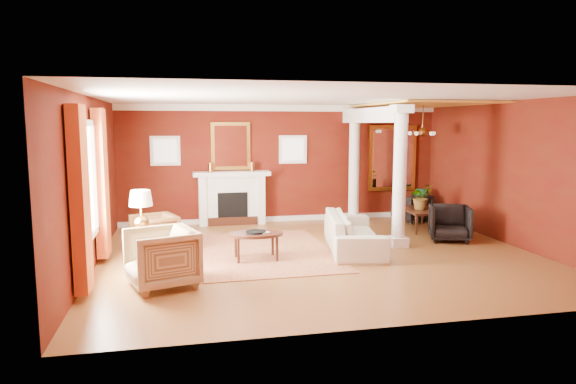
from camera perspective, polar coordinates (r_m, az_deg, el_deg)
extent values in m
plane|color=brown|center=(9.69, 3.53, -6.98)|extent=(8.00, 8.00, 0.00)
cube|color=#531C0B|center=(12.83, -0.58, 3.18)|extent=(8.00, 0.04, 2.90)
cube|color=#531C0B|center=(6.16, 12.33, -1.80)|extent=(8.00, 0.04, 2.90)
cube|color=#531C0B|center=(9.21, -21.13, 0.93)|extent=(0.04, 7.00, 2.90)
cube|color=#531C0B|center=(11.19, 23.77, 1.89)|extent=(0.04, 7.00, 2.90)
cube|color=white|center=(9.39, 3.68, 10.40)|extent=(8.00, 7.00, 0.04)
cube|color=white|center=(12.56, -6.24, -0.86)|extent=(1.60, 0.34, 1.20)
cube|color=black|center=(12.42, -6.15, -1.66)|extent=(0.72, 0.03, 0.70)
cube|color=black|center=(12.48, -6.13, -3.24)|extent=(1.20, 0.05, 0.20)
cube|color=white|center=(12.45, -6.27, 2.03)|extent=(1.85, 0.42, 0.10)
cube|color=white|center=(12.49, -9.43, -0.97)|extent=(0.16, 0.40, 1.20)
cube|color=white|center=(12.62, -3.07, -0.78)|extent=(0.16, 0.40, 1.20)
cube|color=gold|center=(12.57, -6.39, 5.10)|extent=(0.95, 0.06, 1.15)
cube|color=white|center=(12.54, -6.37, 5.09)|extent=(0.78, 0.02, 0.98)
cube|color=white|center=(12.53, -13.48, 4.47)|extent=(0.70, 0.06, 0.70)
cube|color=white|center=(12.50, -13.48, 4.47)|extent=(0.54, 0.02, 0.54)
cube|color=white|center=(12.83, 0.54, 4.75)|extent=(0.70, 0.06, 0.70)
cube|color=white|center=(12.79, 0.58, 4.74)|extent=(0.54, 0.02, 0.54)
cube|color=white|center=(8.61, -21.69, 1.14)|extent=(0.03, 1.30, 1.70)
cube|color=white|center=(7.92, -22.28, 0.59)|extent=(0.08, 0.10, 1.90)
cube|color=white|center=(9.29, -20.76, 1.62)|extent=(0.08, 0.10, 1.90)
cube|color=#BC5420|center=(7.63, -22.11, -0.78)|extent=(0.18, 0.55, 2.60)
cube|color=#BC5420|center=(9.59, -20.03, 0.93)|extent=(0.18, 0.55, 2.60)
cube|color=white|center=(10.51, 12.11, -5.43)|extent=(0.34, 0.34, 0.20)
cylinder|color=white|center=(10.29, 12.32, 1.92)|extent=(0.26, 0.26, 2.50)
cube|color=white|center=(10.25, 12.52, 9.00)|extent=(0.36, 0.36, 0.16)
cube|color=white|center=(12.97, 7.26, -2.85)|extent=(0.34, 0.34, 0.20)
cylinder|color=white|center=(12.79, 7.36, 3.11)|extent=(0.26, 0.26, 2.50)
cube|color=white|center=(12.76, 7.46, 8.80)|extent=(0.36, 0.36, 0.16)
cube|color=white|center=(11.72, 9.25, 8.39)|extent=(0.30, 3.20, 0.32)
cube|color=gold|center=(12.06, 14.71, 9.41)|extent=(2.30, 3.40, 0.04)
cube|color=gold|center=(13.65, 11.50, 3.72)|extent=(1.30, 0.06, 1.70)
cube|color=white|center=(13.62, 11.56, 3.71)|extent=(1.10, 0.02, 1.50)
cylinder|color=#A77334|center=(12.12, 14.77, 8.00)|extent=(0.02, 0.02, 0.65)
sphere|color=#A77334|center=(12.12, 14.72, 6.46)|extent=(0.20, 0.20, 0.20)
sphere|color=beige|center=(12.25, 15.89, 6.29)|extent=(0.09, 0.09, 0.09)
sphere|color=beige|center=(12.40, 14.52, 6.35)|extent=(0.09, 0.09, 0.09)
sphere|color=beige|center=(12.17, 13.40, 6.37)|extent=(0.09, 0.09, 0.09)
sphere|color=beige|center=(11.87, 14.08, 6.32)|extent=(0.09, 0.09, 0.09)
sphere|color=beige|center=(11.92, 15.66, 6.27)|extent=(0.09, 0.09, 0.09)
cube|color=white|center=(12.76, -0.55, 9.32)|extent=(8.00, 0.08, 0.16)
cube|color=white|center=(12.97, -0.54, -2.96)|extent=(8.00, 0.08, 0.12)
cube|color=maroon|center=(9.90, -3.01, -6.62)|extent=(2.72, 3.59, 0.01)
imported|color=beige|center=(10.06, 7.31, -3.77)|extent=(1.14, 2.47, 0.93)
imported|color=black|center=(10.15, -14.66, -4.25)|extent=(0.94, 0.97, 0.80)
imported|color=tan|center=(7.96, -13.88, -6.81)|extent=(1.13, 1.17, 0.97)
cylinder|color=black|center=(9.24, -3.59, -4.70)|extent=(0.98, 0.98, 0.05)
cylinder|color=black|center=(9.05, -5.54, -6.62)|extent=(0.05, 0.05, 0.44)
cylinder|color=black|center=(9.15, -1.23, -6.43)|extent=(0.05, 0.05, 0.44)
cylinder|color=black|center=(9.47, -5.84, -5.99)|extent=(0.05, 0.05, 0.44)
cylinder|color=black|center=(9.56, -1.72, -5.81)|extent=(0.05, 0.05, 0.44)
imported|color=black|center=(9.16, -3.29, -3.85)|extent=(0.17, 0.11, 0.25)
cylinder|color=black|center=(9.23, -15.78, -7.88)|extent=(0.39, 0.39, 0.04)
cylinder|color=black|center=(9.16, -15.84, -6.19)|extent=(0.10, 0.10, 0.60)
cylinder|color=black|center=(9.09, -15.91, -4.35)|extent=(0.53, 0.53, 0.04)
sphere|color=#A77334|center=(9.06, -15.95, -3.25)|extent=(0.25, 0.25, 0.25)
cylinder|color=#A77334|center=(9.03, -15.99, -2.15)|extent=(0.03, 0.03, 0.27)
cone|color=beige|center=(8.99, -16.05, -0.65)|extent=(0.39, 0.39, 0.27)
imported|color=black|center=(12.32, 14.55, -2.25)|extent=(0.60, 1.41, 0.76)
imported|color=black|center=(11.25, 17.55, -3.14)|extent=(1.02, 0.99, 0.82)
imported|color=black|center=(13.29, 13.58, -1.53)|extent=(0.90, 0.87, 0.76)
sphere|color=#143F1D|center=(13.58, 14.58, -2.31)|extent=(0.34, 0.34, 0.34)
cylinder|color=#143F1D|center=(13.54, 14.61, -1.31)|extent=(0.30, 0.30, 0.80)
imported|color=#26591E|center=(12.14, 14.59, 0.52)|extent=(0.66, 0.70, 0.46)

